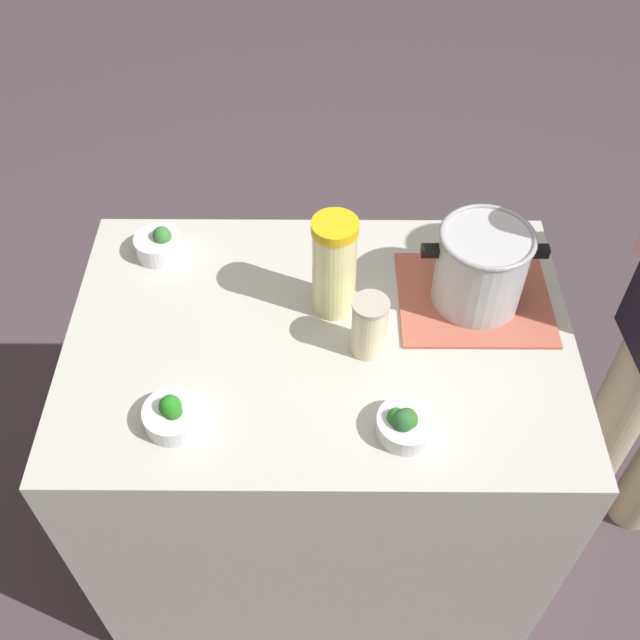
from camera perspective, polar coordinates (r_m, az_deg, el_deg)
The scene contains 9 objects.
ground_plane at distance 2.46m, azimuth 0.00°, elevation -15.36°, with size 8.00×8.00×0.00m, color #4E4148.
counter_slab at distance 2.05m, azimuth 0.00°, elevation -9.62°, with size 1.15×0.78×0.94m, color beige.
dish_cloth at distance 1.77m, azimuth 11.78°, elevation 1.63°, with size 0.35×0.30×0.01m, color #BB5C4A.
cooking_pot at distance 1.70m, azimuth 12.33°, elevation 4.06°, with size 0.28×0.21×0.20m.
lemonade_pitcher at distance 1.63m, azimuth 1.11°, elevation 4.15°, with size 0.10×0.10×0.26m.
mason_jar at distance 1.59m, azimuth 3.81°, elevation -0.48°, with size 0.08×0.08×0.15m.
broccoli_bowl_front at distance 1.53m, azimuth -11.26°, elevation -7.15°, with size 0.12×0.12×0.08m.
broccoli_bowl_center at distance 1.87m, azimuth -12.29°, elevation 5.76°, with size 0.12×0.12×0.08m.
broccoli_bowl_back at distance 1.50m, azimuth 6.57°, elevation -7.94°, with size 0.12×0.12×0.08m.
Camera 1 is at (0.01, -1.07, 2.22)m, focal length 41.52 mm.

